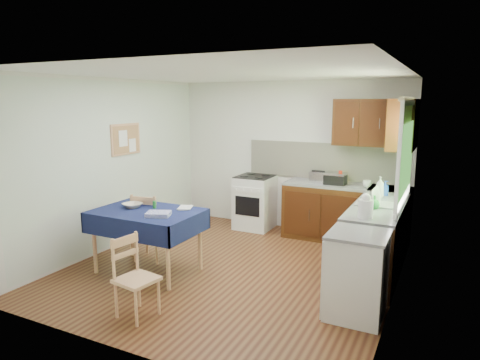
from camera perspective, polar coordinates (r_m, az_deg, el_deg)
The scene contains 33 objects.
floor at distance 5.75m, azimuth -0.98°, elevation -11.70°, with size 4.20×4.20×0.00m, color #441F12.
ceiling at distance 5.33m, azimuth -1.06°, elevation 14.02°, with size 4.00×4.20×0.02m, color white.
wall_back at distance 7.31m, azimuth 6.58°, elevation 3.21°, with size 4.00×0.02×2.50m, color silver.
wall_front at distance 3.71m, azimuth -16.16°, elevation -4.38°, with size 4.00×0.02×2.50m, color silver.
wall_left at distance 6.55m, azimuth -16.75°, elevation 1.98°, with size 0.02×4.20×2.50m, color silver.
wall_right at distance 4.84m, azimuth 20.54°, elevation -1.19°, with size 0.02×4.20×2.50m, color silver.
base_cabinets at distance 6.33m, azimuth 15.46°, elevation -5.87°, with size 1.90×2.30×0.86m.
worktop_back at distance 6.80m, azimuth 14.00°, elevation -0.76°, with size 1.90×0.60×0.04m, color slate.
worktop_right at distance 5.58m, azimuth 17.94°, elevation -3.42°, with size 0.60×1.70×0.04m, color slate.
worktop_corner at distance 6.69m, azimuth 19.43°, elevation -1.23°, with size 0.60×0.60×0.04m, color slate.
splashback at distance 7.11m, azimuth 11.47°, elevation 2.45°, with size 2.70×0.02×0.60m, color beige.
upper_cabinets at distance 6.60m, azimuth 18.43°, elevation 7.18°, with size 1.20×0.85×0.70m.
stove at distance 7.36m, azimuth 1.99°, elevation -2.94°, with size 0.60×0.61×0.92m.
window at distance 5.47m, azimuth 21.30°, elevation 4.31°, with size 0.04×1.48×1.26m.
fridge at distance 4.58m, azimuth 15.31°, elevation -12.11°, with size 0.58×0.60×0.89m.
corkboard at distance 6.72m, azimuth -14.98°, elevation 5.26°, with size 0.04×0.62×0.47m.
dining_table at distance 5.57m, azimuth -12.31°, elevation -5.04°, with size 1.33×0.90×0.81m.
chair_far at distance 6.01m, azimuth -12.03°, elevation -5.90°, with size 0.48×0.48×0.94m.
chair_near at distance 4.56m, azimuth -13.99°, elevation -12.12°, with size 0.42×0.42×0.84m.
toaster at distance 6.85m, azimuth 10.38°, elevation 0.40°, with size 0.25×0.16×0.19m.
sandwich_press at distance 6.78m, azimuth 12.61°, elevation 0.21°, with size 0.31×0.27×0.18m.
sauce_bottle at distance 6.65m, azimuth 13.21°, elevation 0.22°, with size 0.05×0.05×0.23m, color #B31F0E.
yellow_packet at distance 6.96m, azimuth 13.56°, elevation 0.39°, with size 0.12×0.08×0.17m, color yellow.
dish_rack at distance 5.57m, azimuth 17.65°, elevation -2.94°, with size 0.47×0.36×0.22m.
kettle at distance 4.91m, azimuth 16.41°, elevation -3.49°, with size 0.16×0.16×0.28m.
cup at distance 6.66m, azimuth 16.58°, elevation -0.50°, with size 0.13×0.13×0.10m, color white.
soap_bottle_a at distance 6.00m, azimuth 18.16°, elevation -0.90°, with size 0.11×0.11×0.28m, color white.
soap_bottle_b at distance 6.16m, azimuth 18.76°, elevation -1.02°, with size 0.09×0.09×0.20m, color blue.
soap_bottle_c at distance 5.36m, azimuth 17.48°, elevation -2.84°, with size 0.13×0.13×0.16m, color #227C30.
plate_bowl at distance 5.73m, azimuth -14.15°, elevation -3.29°, with size 0.24×0.24×0.06m, color beige.
book at distance 5.58m, azimuth -8.16°, elevation -3.65°, with size 0.17×0.23×0.02m, color white.
spice_jar at distance 5.63m, azimuth -11.34°, elevation -3.23°, with size 0.05×0.05×0.09m, color #23812E.
tea_towel at distance 5.25m, azimuth -10.83°, elevation -4.48°, with size 0.28×0.22×0.05m, color #282F94.
Camera 1 is at (2.45, -4.72, 2.18)m, focal length 32.00 mm.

